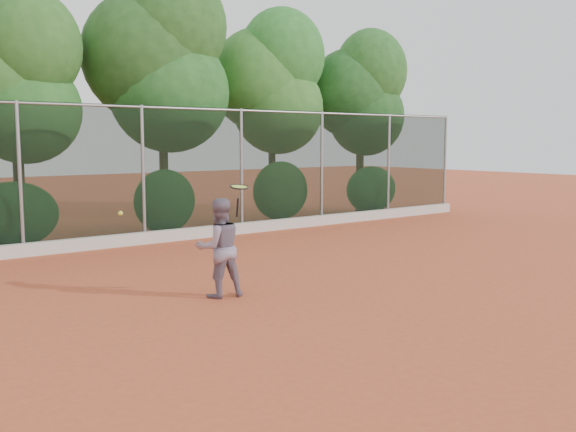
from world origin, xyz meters
TOP-DOWN VIEW (x-y plane):
  - ground at (0.00, 0.00)m, footprint 80.00×80.00m
  - concrete_curb at (0.00, 6.82)m, footprint 24.00×0.20m
  - tennis_player at (-1.52, 0.92)m, footprint 0.92×0.79m
  - chainlink_fence at (-0.00, 7.00)m, footprint 24.09×0.09m
  - foliage_backdrop at (-0.55, 8.98)m, footprint 23.70×3.63m
  - tennis_racket at (-1.19, 0.80)m, footprint 0.36×0.36m
  - tennis_ball_in_flight at (-3.05, 1.35)m, footprint 0.07×0.07m

SIDE VIEW (x-z plane):
  - ground at x=0.00m, z-range 0.00..0.00m
  - concrete_curb at x=0.00m, z-range 0.00..0.30m
  - tennis_player at x=-1.52m, z-range 0.00..1.67m
  - tennis_ball_in_flight at x=-3.05m, z-range 1.45..1.52m
  - tennis_racket at x=-1.19m, z-range 1.53..2.08m
  - chainlink_fence at x=0.00m, z-range 0.11..3.61m
  - foliage_backdrop at x=-0.55m, z-range 0.63..8.18m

